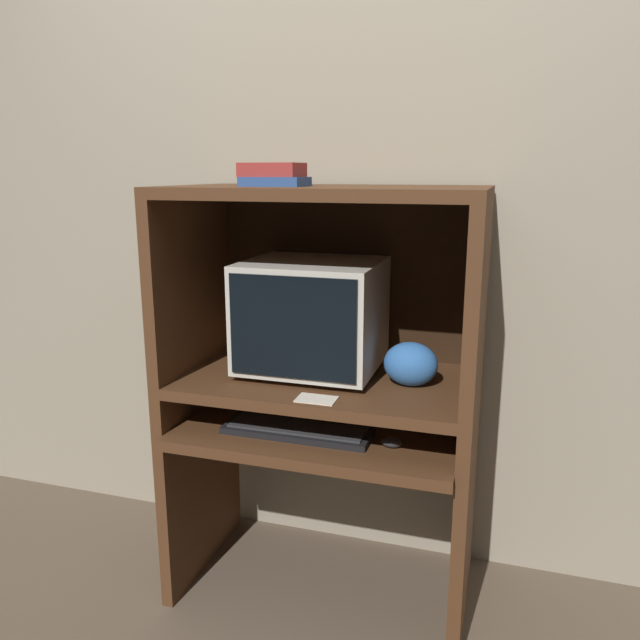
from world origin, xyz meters
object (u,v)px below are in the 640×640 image
keyboard (298,430)px  crt_monitor (312,315)px  book_stack (274,175)px  mouse (392,443)px  snack_bag (411,364)px

keyboard → crt_monitor: bearing=92.5°
book_stack → mouse: bearing=-11.4°
mouse → snack_bag: snack_bag is taller
keyboard → mouse: bearing=-1.7°
mouse → book_stack: bearing=168.6°
mouse → book_stack: 0.89m
keyboard → snack_bag: 0.41m
crt_monitor → book_stack: (-0.09, -0.11, 0.45)m
crt_monitor → snack_bag: crt_monitor is taller
mouse → crt_monitor: bearing=148.8°
snack_bag → mouse: bearing=-101.5°
mouse → snack_bag: size_ratio=0.37×
mouse → book_stack: size_ratio=0.32×
mouse → book_stack: (-0.40, 0.08, 0.79)m
mouse → snack_bag: 0.25m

